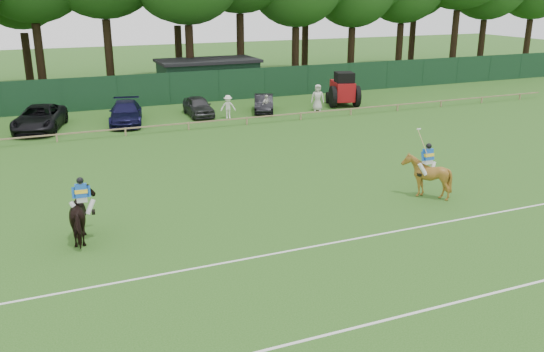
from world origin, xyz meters
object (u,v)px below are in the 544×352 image
estate_black (264,103)px  spectator_left (228,107)px  spectator_mid (266,105)px  spectator_right (318,98)px  suv_black (40,118)px  horse_dark (84,216)px  sedan_navy (126,113)px  hatch_grey (198,106)px  utility_shed (208,77)px  tractor (343,90)px  horse_chestnut (426,176)px

estate_black → spectator_left: bearing=-139.5°
spectator_mid → spectator_right: spectator_right is taller
suv_black → spectator_right: (19.27, -1.31, 0.20)m
horse_dark → sedan_navy: (4.51, 18.67, -0.18)m
suv_black → hatch_grey: bearing=16.9°
sedan_navy → estate_black: size_ratio=1.31×
utility_shed → tractor: (8.20, -8.66, -0.30)m
sedan_navy → hatch_grey: 5.24m
hatch_grey → horse_chestnut: bearing=-76.7°
sedan_navy → spectator_left: 6.96m
horse_dark → spectator_mid: 22.63m
horse_dark → spectator_mid: size_ratio=1.47×
horse_chestnut → spectator_right: (4.32, 18.63, 0.03)m
spectator_left → tractor: 9.75m
horse_chestnut → tractor: tractor is taller
suv_black → estate_black: bearing=14.0°
suv_black → spectator_left: spectator_left is taller
spectator_mid → tractor: (6.84, 1.02, 0.50)m
suv_black → utility_shed: bearing=45.9°
spectator_left → utility_shed: utility_shed is taller
spectator_mid → tractor: 6.93m
estate_black → horse_dark: bearing=-106.3°
suv_black → hatch_grey: (10.59, 0.40, -0.10)m
spectator_mid → spectator_right: size_ratio=0.75×
hatch_grey → spectator_left: 2.37m
spectator_left → tractor: size_ratio=0.46×
spectator_left → sedan_navy: bearing=-174.9°
horse_dark → horse_chestnut: size_ratio=1.15×
horse_dark → horse_chestnut: 14.10m
spectator_left → spectator_right: (6.99, -0.05, 0.17)m
hatch_grey → spectator_mid: 4.86m
horse_dark → sedan_navy: horse_dark is taller
horse_dark → spectator_right: spectator_right is taller
estate_black → spectator_mid: size_ratio=2.61×
sedan_navy → hatch_grey: (5.20, 0.64, -0.05)m
hatch_grey → spectator_mid: size_ratio=2.72×
spectator_left → hatch_grey: bearing=149.0°
horse_chestnut → spectator_right: size_ratio=0.96×
hatch_grey → tractor: tractor is taller
horse_chestnut → suv_black: horse_chestnut is taller
sedan_navy → spectator_right: (13.88, -1.07, 0.24)m
horse_chestnut → spectator_left: (-2.67, 18.67, -0.13)m
estate_black → spectator_left: (-3.12, -1.08, 0.18)m
suv_black → estate_black: (15.40, -0.18, -0.15)m
horse_chestnut → utility_shed: bearing=-88.0°
spectator_left → tractor: bearing=19.1°
horse_dark → estate_black: 23.69m
estate_black → spectator_mid: spectator_mid is taller
horse_dark → tractor: tractor is taller
spectator_mid → sedan_navy: bearing=145.1°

